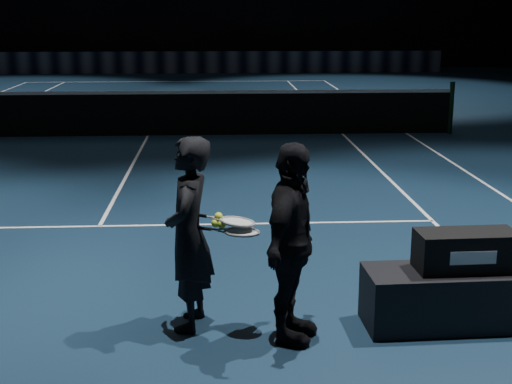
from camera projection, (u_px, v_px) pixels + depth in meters
The scene contains 14 objects.
floor at pixel (148, 136), 14.84m from camera, with size 36.00×36.00×0.00m, color #0D2130.
court_lines at pixel (148, 136), 14.84m from camera, with size 10.98×23.78×0.01m, color white, non-canonical shape.
net_post_right at pixel (451, 108), 15.06m from camera, with size 0.10×0.10×1.10m, color black.
net_mesh at pixel (147, 115), 14.73m from camera, with size 12.80×0.02×0.86m, color black.
net_tape at pixel (146, 92), 14.62m from camera, with size 12.80×0.03×0.07m, color white.
sponsor_backdrop at pixel (181, 62), 29.73m from camera, with size 22.00×0.15×0.90m, color black.
player_bench at pixel (462, 297), 5.90m from camera, with size 1.62×0.54×0.49m, color black.
racket_bag at pixel (466, 251), 5.80m from camera, with size 0.81×0.35×0.32m, color black.
bag_signature at pixel (473, 258), 5.63m from camera, with size 0.38×0.00×0.11m, color white.
player_a at pixel (189, 234), 5.74m from camera, with size 0.58×0.38×1.59m, color black.
player_b at pixel (291, 244), 5.49m from camera, with size 0.93×0.39×1.59m, color black.
racket_lower at pixel (242, 232), 5.59m from camera, with size 0.68×0.22×0.03m, color black, non-canonical shape.
racket_upper at pixel (237, 222), 5.63m from camera, with size 0.68×0.22×0.03m, color black, non-canonical shape.
tennis_balls at pixel (219, 222), 5.64m from camera, with size 0.12×0.10×0.12m, color #AEC128, non-canonical shape.
Camera 1 is at (1.44, -14.77, 2.54)m, focal length 50.00 mm.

